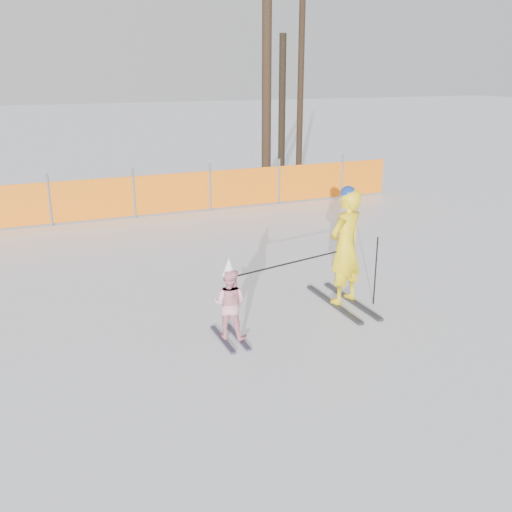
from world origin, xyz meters
The scene contains 6 objects.
ground centered at (0.00, 0.00, 0.00)m, with size 120.00×120.00×0.00m, color white.
adult centered at (1.52, 0.53, 0.95)m, with size 0.78×1.64×1.91m.
child centered at (-0.59, 0.04, 0.54)m, with size 0.62×0.87×1.18m.
ski_poles centered at (1.02, 0.30, 0.78)m, with size 2.44×0.45×1.11m.
safety_fence centered at (-1.78, 7.40, 0.56)m, with size 17.43×0.06×1.25m.
tree_trunks centered at (5.04, 10.61, 3.16)m, with size 1.65×1.80×6.82m.
Camera 1 is at (-3.03, -6.72, 3.56)m, focal length 40.00 mm.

